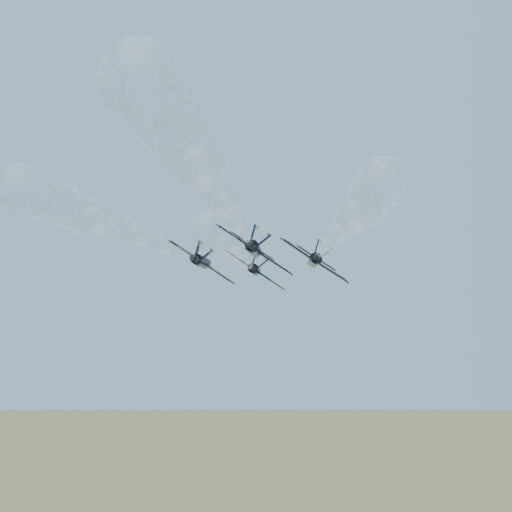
# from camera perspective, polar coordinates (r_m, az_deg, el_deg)

# --- Properties ---
(jet_lead) EXTENTS (10.77, 16.36, 6.94)m
(jet_lead) POSITION_cam_1_polar(r_m,az_deg,el_deg) (124.52, -0.10, -1.12)
(jet_lead) COLOR black
(jet_left) EXTENTS (10.77, 16.36, 6.94)m
(jet_left) POSITION_cam_1_polar(r_m,az_deg,el_deg) (112.03, -4.37, -0.44)
(jet_left) COLOR black
(jet_right) EXTENTS (10.77, 16.36, 6.94)m
(jet_right) POSITION_cam_1_polar(r_m,az_deg,el_deg) (110.66, 4.68, -0.36)
(jet_right) COLOR black
(jet_slot) EXTENTS (10.77, 16.36, 6.94)m
(jet_slot) POSITION_cam_1_polar(r_m,az_deg,el_deg) (97.33, -0.16, 0.53)
(jet_slot) COLOR black
(smoke_trail_lead) EXTENTS (11.04, 70.14, 3.46)m
(smoke_trail_lead) POSITION_cam_1_polar(r_m,az_deg,el_deg) (70.31, -1.00, 3.49)
(smoke_trail_lead) COLOR white
(smoke_trail_left) EXTENTS (11.04, 70.14, 3.46)m
(smoke_trail_left) POSITION_cam_1_polar(r_m,az_deg,el_deg) (58.47, -9.46, 5.75)
(smoke_trail_left) COLOR white
(smoke_trail_right) EXTENTS (11.04, 70.14, 3.46)m
(smoke_trail_right) POSITION_cam_1_polar(r_m,az_deg,el_deg) (56.85, 8.13, 6.09)
(smoke_trail_right) COLOR white
(smoke_trail_slot) EXTENTS (11.04, 70.14, 3.46)m
(smoke_trail_slot) POSITION_cam_1_polar(r_m,az_deg,el_deg) (43.70, -1.72, 10.05)
(smoke_trail_slot) COLOR white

